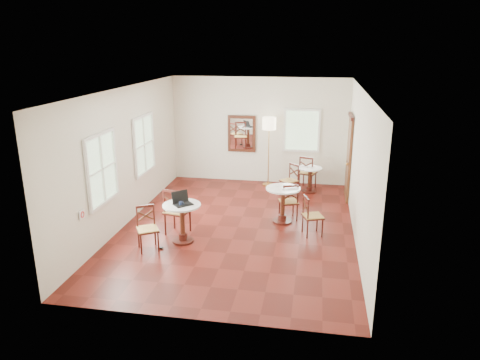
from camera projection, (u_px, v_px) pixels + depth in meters
The scene contains 17 objects.
ground at pixel (238, 227), 9.90m from camera, with size 7.00×7.00×0.00m, color #5A150F.
room_shell at pixel (237, 141), 9.61m from camera, with size 5.02×7.02×3.01m.
cafe_table_near at pixel (182, 219), 9.04m from camera, with size 0.77×0.77×0.81m.
cafe_table_mid at pixel (283, 201), 10.04m from camera, with size 0.77×0.77×0.81m.
cafe_table_back at pixel (309, 177), 12.10m from camera, with size 0.65×0.65×0.69m.
chair_near_a at pixel (177, 211), 9.43m from camera, with size 0.56×0.56×1.03m.
chair_near_b at pixel (147, 228), 8.74m from camera, with size 0.55×0.55×0.87m.
chair_mid_a at pixel (289, 202), 10.21m from camera, with size 0.51×0.51×0.88m.
chair_mid_b at pixel (312, 216), 9.39m from camera, with size 0.51×0.51×0.86m.
chair_back_a at pixel (307, 172), 12.37m from camera, with size 0.54×0.54×0.94m.
chair_back_b at pixel (290, 180), 11.81m from camera, with size 0.55×0.55×0.85m.
floor_lamp at pixel (269, 128), 12.33m from camera, with size 0.38×0.38×1.95m.
laptop at pixel (182, 201), 8.95m from camera, with size 0.46×0.46×0.25m.
mouse at pixel (183, 203), 8.98m from camera, with size 0.11×0.07×0.04m, color black.
navy_mug at pixel (181, 204), 8.87m from camera, with size 0.11×0.07×0.08m.
water_glass at pixel (182, 203), 8.87m from camera, with size 0.05×0.05×0.09m, color white.
power_adapter at pixel (160, 248), 8.85m from camera, with size 0.10×0.06×0.04m, color black.
Camera 1 is at (1.61, -9.01, 3.91)m, focal length 33.58 mm.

